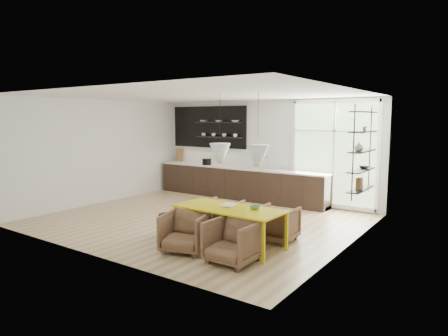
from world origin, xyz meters
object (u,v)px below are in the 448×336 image
wire_stool (167,222)px  dining_table (229,210)px  armchair_back_left (222,216)px  armchair_back_right (277,224)px  armchair_front_right (233,241)px  armchair_front_left (185,232)px

wire_stool → dining_table: bearing=8.6°
armchair_back_left → wire_stool: armchair_back_left is taller
armchair_back_right → armchair_front_right: armchair_front_right is taller
armchair_back_left → armchair_front_right: size_ratio=0.96×
armchair_front_left → dining_table: bearing=36.2°
armchair_front_left → armchair_front_right: bearing=-16.4°
wire_stool → armchair_front_left: bearing=-28.0°
armchair_back_right → wire_stool: 2.18m
armchair_back_right → armchair_front_left: size_ratio=0.96×
dining_table → armchair_back_right: dining_table is taller
armchair_back_right → armchair_front_right: bearing=88.0°
dining_table → armchair_front_right: dining_table is taller
armchair_back_right → wire_stool: armchair_back_right is taller
armchair_front_left → armchair_front_right: (1.02, 0.01, 0.01)m
dining_table → wire_stool: 1.44m
armchair_back_left → armchair_front_left: size_ratio=0.98×
dining_table → wire_stool: bearing=-170.3°
dining_table → wire_stool: size_ratio=4.34×
armchair_back_left → armchair_front_left: armchair_front_left is taller
armchair_front_right → wire_stool: size_ratio=1.69×
dining_table → armchair_front_left: size_ratio=2.62×
armchair_back_left → armchair_front_right: bearing=126.1°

